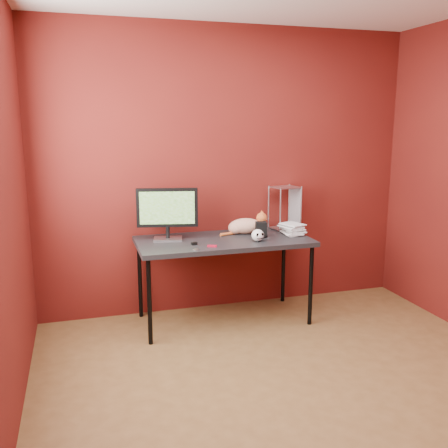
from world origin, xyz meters
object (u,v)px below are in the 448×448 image
object	(u,v)px
cat	(246,226)
book_stack	(286,176)
skull_mug	(258,235)
speaker	(261,230)
desk	(224,245)
monitor	(167,211)

from	to	relation	value
cat	book_stack	distance (m)	0.58
skull_mug	speaker	distance (m)	0.17
desk	cat	size ratio (longest dim) A/B	3.34
skull_mug	speaker	size ratio (longest dim) A/B	0.80
cat	speaker	world-z (taller)	cat
skull_mug	speaker	xyz separation A→B (m)	(0.09, 0.15, 0.01)
desk	book_stack	size ratio (longest dim) A/B	1.42
desk	monitor	world-z (taller)	monitor
speaker	cat	bearing A→B (deg)	131.34
monitor	cat	distance (m)	0.75
cat	speaker	xyz separation A→B (m)	(0.09, -0.16, -0.01)
speaker	book_stack	xyz separation A→B (m)	(0.24, 0.02, 0.47)
monitor	speaker	xyz separation A→B (m)	(0.81, -0.12, -0.19)
cat	book_stack	world-z (taller)	book_stack
monitor	book_stack	size ratio (longest dim) A/B	0.49
speaker	book_stack	distance (m)	0.52
monitor	skull_mug	xyz separation A→B (m)	(0.73, -0.26, -0.20)
desk	book_stack	bearing A→B (deg)	0.93
monitor	skull_mug	world-z (taller)	monitor
cat	skull_mug	xyz separation A→B (m)	(0.00, -0.31, -0.02)
desk	speaker	bearing A→B (deg)	-2.50
cat	speaker	size ratio (longest dim) A/B	3.35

